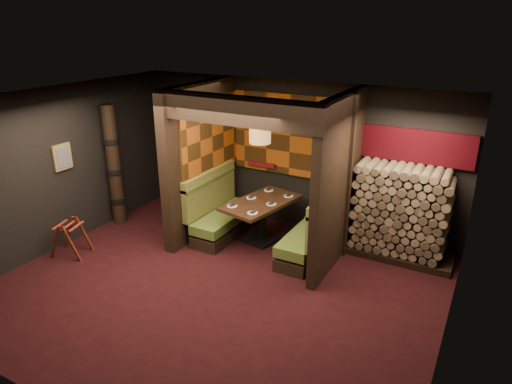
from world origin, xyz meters
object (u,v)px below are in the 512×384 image
object	(u,v)px
booth_bench_right	(313,236)
luggage_rack	(70,237)
pendant_lamp	(260,130)
booth_bench_left	(221,214)
firewood_stack	(405,214)
dining_table	(261,213)
totem_column	(114,167)

from	to	relation	value
booth_bench_right	luggage_rack	size ratio (longest dim) A/B	2.22
booth_bench_right	pendant_lamp	distance (m)	2.03
booth_bench_left	booth_bench_right	world-z (taller)	same
booth_bench_left	firewood_stack	distance (m)	3.35
booth_bench_left	booth_bench_right	bearing A→B (deg)	0.00
dining_table	totem_column	bearing A→B (deg)	-167.39
booth_bench_left	pendant_lamp	distance (m)	1.91
booth_bench_left	dining_table	xyz separation A→B (m)	(0.82, 0.10, 0.16)
pendant_lamp	totem_column	distance (m)	3.11
booth_bench_right	luggage_rack	distance (m)	4.23
pendant_lamp	luggage_rack	xyz separation A→B (m)	(-2.68, -2.01, -1.78)
luggage_rack	totem_column	distance (m)	1.66
luggage_rack	firewood_stack	world-z (taller)	firewood_stack
firewood_stack	booth_bench_right	bearing A→B (deg)	-152.65
booth_bench_left	luggage_rack	size ratio (longest dim) A/B	2.22
dining_table	luggage_rack	world-z (taller)	dining_table
totem_column	booth_bench_right	bearing A→B (deg)	7.86
pendant_lamp	luggage_rack	world-z (taller)	pendant_lamp
firewood_stack	pendant_lamp	bearing A→B (deg)	-165.01
totem_column	pendant_lamp	bearing A→B (deg)	11.67
luggage_rack	firewood_stack	size ratio (longest dim) A/B	0.42
booth_bench_left	totem_column	world-z (taller)	totem_column
booth_bench_right	dining_table	bearing A→B (deg)	174.64
dining_table	firewood_stack	bearing A→B (deg)	13.88
luggage_rack	booth_bench_right	bearing A→B (deg)	27.54
luggage_rack	totem_column	size ratio (longest dim) A/B	0.30
dining_table	booth_bench_right	bearing A→B (deg)	-5.36
luggage_rack	firewood_stack	xyz separation A→B (m)	(5.11, 2.66, 0.48)
booth_bench_left	firewood_stack	world-z (taller)	firewood_stack
booth_bench_left	luggage_rack	xyz separation A→B (m)	(-1.86, -1.96, -0.06)
booth_bench_left	luggage_rack	distance (m)	2.70
dining_table	pendant_lamp	size ratio (longest dim) A/B	1.71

